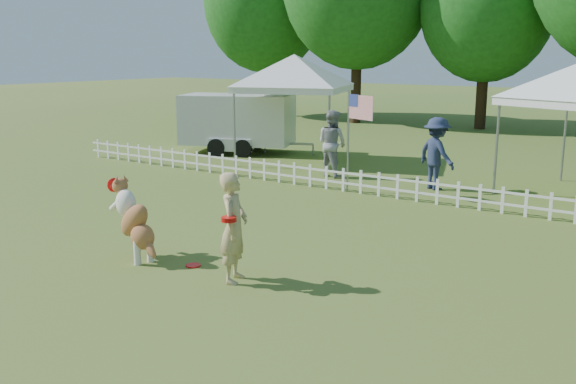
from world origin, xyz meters
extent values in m
plane|color=#375B1C|center=(0.00, 0.00, 0.00)|extent=(120.00, 120.00, 0.00)
imported|color=tan|center=(0.67, 0.40, 0.85)|extent=(0.62, 0.73, 1.70)
cylinder|color=red|center=(-0.33, 0.54, 0.01)|extent=(0.26, 0.26, 0.02)
imported|color=gray|center=(-2.56, 8.59, 0.94)|extent=(1.03, 0.88, 1.88)
imported|color=#242D4D|center=(0.54, 8.62, 0.92)|extent=(1.38, 1.16, 1.85)
camera|label=1|loc=(6.72, -6.80, 3.44)|focal=40.00mm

